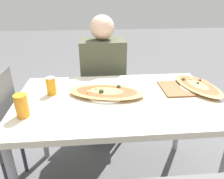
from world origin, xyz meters
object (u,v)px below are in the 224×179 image
at_px(dining_table, 117,108).
at_px(soda_can, 51,86).
at_px(chair_far_seated, 103,86).
at_px(pizza_main, 107,92).
at_px(pizza_second, 197,86).
at_px(person_seated, 103,71).
at_px(drink_glass, 22,106).

bearing_deg(dining_table, soda_can, 166.65).
xyz_separation_m(chair_far_seated, pizza_main, (-0.00, -0.69, 0.26)).
distance_m(soda_can, pizza_second, 1.05).
bearing_deg(pizza_second, chair_far_seated, 136.34).
xyz_separation_m(chair_far_seated, person_seated, (0.00, -0.12, 0.20)).
xyz_separation_m(person_seated, pizza_second, (0.67, -0.52, 0.06)).
distance_m(chair_far_seated, pizza_main, 0.74).
xyz_separation_m(pizza_main, pizza_second, (0.67, 0.05, -0.00)).
bearing_deg(dining_table, chair_far_seated, 94.90).
distance_m(person_seated, pizza_second, 0.85).
bearing_deg(dining_table, pizza_second, 10.04).
bearing_deg(soda_can, chair_far_seated, 59.17).
bearing_deg(chair_far_seated, pizza_main, 89.73).
bearing_deg(chair_far_seated, drink_glass, 61.34).
xyz_separation_m(dining_table, person_seated, (-0.06, 0.63, 0.04)).
bearing_deg(drink_glass, chair_far_seated, 61.34).
height_order(soda_can, pizza_second, soda_can).
relative_size(person_seated, pizza_second, 2.51).
xyz_separation_m(dining_table, drink_glass, (-0.57, -0.17, 0.14)).
height_order(pizza_main, soda_can, soda_can).
height_order(chair_far_seated, pizza_main, chair_far_seated).
distance_m(chair_far_seated, person_seated, 0.23).
relative_size(person_seated, pizza_main, 2.22).
height_order(dining_table, soda_can, soda_can).
bearing_deg(pizza_second, pizza_main, -175.67).
bearing_deg(chair_far_seated, person_seated, 90.00).
bearing_deg(drink_glass, person_seated, 57.91).
relative_size(chair_far_seated, drink_glass, 6.98).
bearing_deg(person_seated, drink_glass, 57.91).
bearing_deg(chair_far_seated, pizza_second, 136.34).
distance_m(dining_table, person_seated, 0.63).
bearing_deg(pizza_second, person_seated, 142.10).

